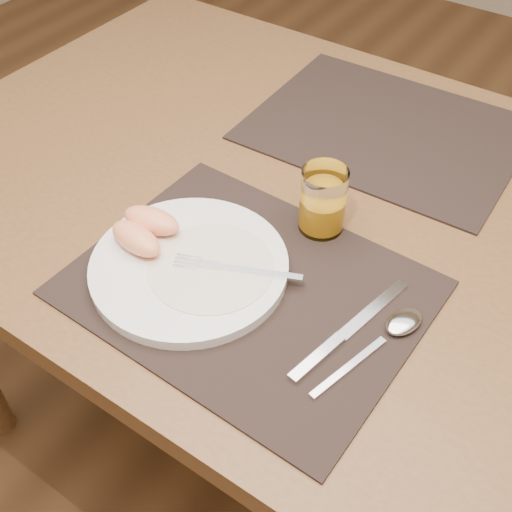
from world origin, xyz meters
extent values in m
plane|color=#55371D|center=(0.00, 0.00, 0.00)|extent=(5.00, 5.00, 0.00)
cube|color=brown|center=(0.00, 0.00, 0.73)|extent=(1.40, 0.90, 0.04)
cylinder|color=brown|center=(-0.62, 0.37, 0.35)|extent=(0.06, 0.06, 0.71)
cube|color=black|center=(0.01, -0.22, 0.75)|extent=(0.46, 0.36, 0.00)
cube|color=black|center=(-0.01, 0.22, 0.75)|extent=(0.46, 0.36, 0.00)
cylinder|color=white|center=(-0.08, -0.24, 0.76)|extent=(0.27, 0.27, 0.02)
cylinder|color=white|center=(-0.05, -0.23, 0.77)|extent=(0.17, 0.17, 0.00)
cube|color=silver|center=(0.01, -0.20, 0.77)|extent=(0.11, 0.05, 0.00)
cube|color=silver|center=(-0.05, -0.23, 0.77)|extent=(0.03, 0.02, 0.00)
cube|color=silver|center=(-0.08, -0.24, 0.77)|extent=(0.04, 0.04, 0.00)
cube|color=silver|center=(0.16, -0.16, 0.76)|extent=(0.04, 0.13, 0.00)
cube|color=silver|center=(0.14, -0.27, 0.76)|extent=(0.03, 0.09, 0.01)
cube|color=silver|center=(0.18, -0.26, 0.76)|extent=(0.04, 0.12, 0.00)
ellipsoid|color=silver|center=(0.21, -0.16, 0.76)|extent=(0.05, 0.06, 0.01)
cylinder|color=white|center=(0.03, -0.06, 0.80)|extent=(0.07, 0.07, 0.10)
cylinder|color=orange|center=(0.03, -0.06, 0.78)|extent=(0.06, 0.06, 0.05)
ellipsoid|color=#FF9C68|center=(-0.15, -0.26, 0.79)|extent=(0.09, 0.05, 0.03)
ellipsoid|color=#FF9C68|center=(-0.16, -0.22, 0.79)|extent=(0.09, 0.05, 0.03)
camera|label=1|loc=(0.34, -0.69, 1.39)|focal=45.00mm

